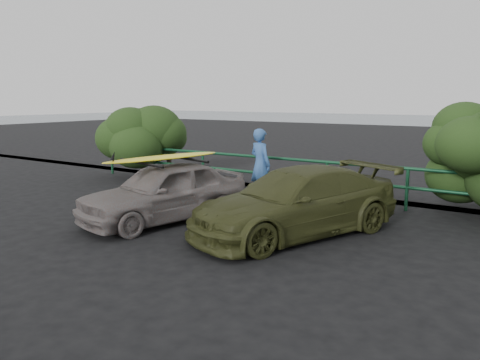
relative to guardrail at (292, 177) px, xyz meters
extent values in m
plane|color=black|center=(0.00, -5.00, -0.52)|extent=(80.00, 80.00, 0.00)
imported|color=slate|center=(-1.11, -3.77, 0.12)|extent=(2.40, 4.01, 1.28)
imported|color=#383C1A|center=(1.69, -3.15, 0.12)|extent=(3.40, 4.77, 1.28)
imported|color=#3865AA|center=(-0.53, -0.77, 0.40)|extent=(0.78, 0.64, 1.84)
ellipsoid|color=yellow|center=(-1.11, -3.77, 0.85)|extent=(1.27, 2.86, 0.08)
camera|label=1|loc=(5.60, -11.08, 2.09)|focal=35.00mm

